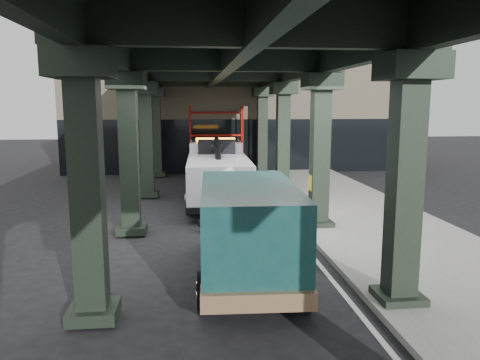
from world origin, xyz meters
TOP-DOWN VIEW (x-y plane):
  - ground at (0.00, 0.00)m, footprint 90.00×90.00m
  - sidewalk at (4.50, 2.00)m, footprint 5.00×40.00m
  - lane_stripe at (1.70, 2.00)m, footprint 0.12×38.00m
  - viaduct at (-0.40, 2.00)m, footprint 7.40×32.00m
  - building at (2.00, 20.00)m, footprint 22.00×10.00m
  - scaffolding at (0.00, 14.64)m, footprint 3.08×0.88m
  - tow_truck at (-0.43, 6.81)m, footprint 2.65×8.31m
  - towed_van at (-0.25, -2.12)m, footprint 2.48×5.73m

SIDE VIEW (x-z plane):
  - ground at x=0.00m, z-range 0.00..0.00m
  - lane_stripe at x=1.70m, z-range 0.00..0.01m
  - sidewalk at x=4.50m, z-range 0.00..0.15m
  - towed_van at x=-0.25m, z-range 0.09..2.37m
  - tow_truck at x=-0.43m, z-range -0.03..2.67m
  - scaffolding at x=0.00m, z-range 0.11..4.11m
  - building at x=2.00m, z-range 0.00..8.00m
  - viaduct at x=-0.40m, z-range 2.26..8.66m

